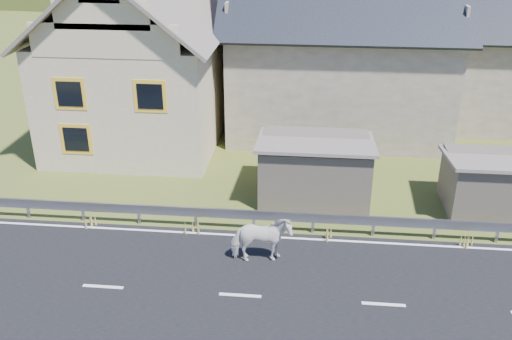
# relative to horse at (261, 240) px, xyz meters

# --- Properties ---
(ground) EXTENTS (160.00, 160.00, 0.00)m
(ground) POSITION_rel_horse_xyz_m (3.57, -1.77, -0.81)
(ground) COLOR #435019
(ground) RESTS_ON ground
(road) EXTENTS (60.00, 7.00, 0.04)m
(road) POSITION_rel_horse_xyz_m (3.57, -1.77, -0.79)
(road) COLOR black
(road) RESTS_ON ground
(lane_markings) EXTENTS (60.00, 6.60, 0.01)m
(lane_markings) POSITION_rel_horse_xyz_m (3.57, -1.77, -0.77)
(lane_markings) COLOR silver
(lane_markings) RESTS_ON road
(guardrail) EXTENTS (28.10, 0.09, 0.75)m
(guardrail) POSITION_rel_horse_xyz_m (3.57, 1.91, -0.25)
(guardrail) COLOR #93969B
(guardrail) RESTS_ON ground
(shed_left) EXTENTS (4.30, 3.30, 2.40)m
(shed_left) POSITION_rel_horse_xyz_m (1.57, 4.73, 0.29)
(shed_left) COLOR #64594B
(shed_left) RESTS_ON ground
(shed_right) EXTENTS (3.80, 2.90, 2.20)m
(shed_right) POSITION_rel_horse_xyz_m (8.07, 4.23, 0.19)
(shed_right) COLOR #64594B
(shed_right) RESTS_ON ground
(house_cream) EXTENTS (7.80, 9.80, 8.30)m
(house_cream) POSITION_rel_horse_xyz_m (-6.44, 10.23, 3.54)
(house_cream) COLOR beige
(house_cream) RESTS_ON ground
(house_stone_a) EXTENTS (10.80, 9.80, 8.90)m
(house_stone_a) POSITION_rel_horse_xyz_m (2.57, 13.23, 3.82)
(house_stone_a) COLOR tan
(house_stone_a) RESTS_ON ground
(mountain) EXTENTS (440.00, 280.00, 260.00)m
(mountain) POSITION_rel_horse_xyz_m (8.57, 178.23, -20.81)
(mountain) COLOR #2B3814
(mountain) RESTS_ON ground
(horse) EXTENTS (1.14, 1.95, 1.55)m
(horse) POSITION_rel_horse_xyz_m (0.00, 0.00, 0.00)
(horse) COLOR silver
(horse) RESTS_ON road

